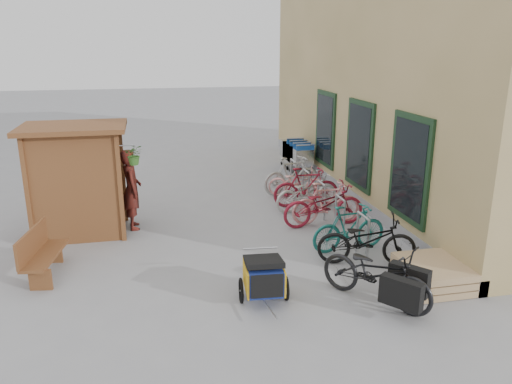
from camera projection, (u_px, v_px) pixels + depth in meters
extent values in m
plane|color=gray|center=(247.00, 267.00, 9.38)|extent=(80.00, 80.00, 0.00)
cube|color=tan|center=(443.00, 63.00, 13.91)|extent=(6.00, 13.00, 7.00)
cube|color=gray|center=(339.00, 185.00, 14.28)|extent=(0.18, 13.00, 0.30)
cube|color=black|center=(410.00, 169.00, 10.09)|extent=(0.06, 1.50, 2.20)
cube|color=black|center=(408.00, 169.00, 10.09)|extent=(0.02, 1.25, 1.95)
cube|color=black|center=(360.00, 145.00, 12.43)|extent=(0.06, 1.50, 2.20)
cube|color=black|center=(358.00, 145.00, 12.43)|extent=(0.02, 1.25, 1.95)
cube|color=black|center=(325.00, 129.00, 14.77)|extent=(0.06, 1.50, 2.20)
cube|color=black|center=(324.00, 129.00, 14.77)|extent=(0.02, 1.25, 1.95)
cube|color=brown|center=(27.00, 194.00, 9.95)|extent=(0.09, 0.09, 2.30)
cube|color=brown|center=(120.00, 189.00, 10.32)|extent=(0.09, 0.09, 2.30)
cube|color=brown|center=(40.00, 177.00, 11.17)|extent=(0.09, 0.09, 2.30)
cube|color=brown|center=(123.00, 173.00, 11.53)|extent=(0.09, 0.09, 2.30)
cube|color=brown|center=(36.00, 185.00, 10.57)|extent=(0.05, 1.30, 2.30)
cube|color=brown|center=(75.00, 191.00, 10.16)|extent=(1.80, 0.05, 2.30)
cube|color=brown|center=(82.00, 176.00, 11.32)|extent=(1.80, 0.05, 2.30)
cube|color=brown|center=(73.00, 127.00, 10.40)|extent=(2.15, 1.65, 0.10)
cube|color=brown|center=(70.00, 194.00, 10.77)|extent=(1.30, 1.15, 0.04)
cube|color=brown|center=(67.00, 167.00, 10.60)|extent=(1.30, 1.15, 0.04)
cylinder|color=#A5A8AD|center=(126.00, 145.00, 10.09)|extent=(0.36, 0.02, 0.02)
imported|color=#316021|center=(134.00, 155.00, 10.18)|extent=(0.38, 0.33, 0.42)
cylinder|color=#A5A8AD|center=(368.00, 241.00, 9.49)|extent=(0.05, 0.05, 0.84)
cylinder|color=#A5A8AD|center=(357.00, 232.00, 9.96)|extent=(0.05, 0.05, 0.84)
cylinder|color=#A5A8AD|center=(364.00, 216.00, 9.60)|extent=(0.05, 0.50, 0.05)
cylinder|color=#A5A8AD|center=(344.00, 220.00, 10.61)|extent=(0.05, 0.05, 0.84)
cylinder|color=#A5A8AD|center=(335.00, 213.00, 11.08)|extent=(0.05, 0.05, 0.84)
cylinder|color=#A5A8AD|center=(341.00, 198.00, 10.73)|extent=(0.05, 0.50, 0.05)
cylinder|color=#A5A8AD|center=(325.00, 203.00, 11.74)|extent=(0.05, 0.05, 0.84)
cylinder|color=#A5A8AD|center=(318.00, 197.00, 12.21)|extent=(0.05, 0.05, 0.84)
cylinder|color=#A5A8AD|center=(322.00, 183.00, 11.85)|extent=(0.05, 0.50, 0.05)
cylinder|color=#A5A8AD|center=(309.00, 189.00, 12.86)|extent=(0.05, 0.05, 0.84)
cylinder|color=#A5A8AD|center=(303.00, 184.00, 13.33)|extent=(0.05, 0.05, 0.84)
cylinder|color=#A5A8AD|center=(306.00, 171.00, 12.98)|extent=(0.05, 0.50, 0.05)
cylinder|color=#A5A8AD|center=(296.00, 178.00, 13.99)|extent=(0.05, 0.05, 0.84)
cylinder|color=#A5A8AD|center=(291.00, 173.00, 14.45)|extent=(0.05, 0.05, 0.84)
cylinder|color=#A5A8AD|center=(293.00, 161.00, 14.10)|extent=(0.05, 0.50, 0.05)
cube|color=tan|center=(432.00, 281.00, 8.66)|extent=(1.00, 1.20, 0.12)
cube|color=tan|center=(433.00, 274.00, 8.62)|extent=(1.00, 1.20, 0.12)
cube|color=tan|center=(433.00, 266.00, 8.58)|extent=(1.00, 1.20, 0.12)
cube|color=brown|center=(45.00, 255.00, 8.92)|extent=(0.64, 1.47, 0.06)
cube|color=brown|center=(32.00, 242.00, 8.80)|extent=(0.26, 1.41, 0.47)
cube|color=brown|center=(41.00, 280.00, 8.45)|extent=(0.38, 0.11, 0.38)
cube|color=brown|center=(52.00, 253.00, 9.51)|extent=(0.38, 0.11, 0.38)
cube|color=silver|center=(301.00, 156.00, 15.75)|extent=(0.57, 0.88, 0.54)
cube|color=#184CA1|center=(305.00, 147.00, 15.23)|extent=(0.57, 0.04, 0.19)
cylinder|color=silver|center=(306.00, 145.00, 15.18)|extent=(0.60, 0.04, 0.04)
cylinder|color=black|center=(297.00, 176.00, 15.53)|extent=(0.04, 0.12, 0.12)
cube|color=silver|center=(297.00, 153.00, 16.09)|extent=(0.57, 0.88, 0.54)
cube|color=#184CA1|center=(302.00, 145.00, 15.57)|extent=(0.57, 0.04, 0.19)
cylinder|color=silver|center=(302.00, 143.00, 15.52)|extent=(0.60, 0.04, 0.04)
cylinder|color=black|center=(293.00, 173.00, 15.87)|extent=(0.04, 0.12, 0.12)
cube|color=silver|center=(294.00, 151.00, 16.43)|extent=(0.57, 0.88, 0.54)
cube|color=#184CA1|center=(298.00, 143.00, 15.91)|extent=(0.57, 0.04, 0.19)
cylinder|color=silver|center=(299.00, 141.00, 15.86)|extent=(0.60, 0.04, 0.04)
cylinder|color=black|center=(290.00, 171.00, 16.21)|extent=(0.04, 0.12, 0.12)
cube|color=silver|center=(291.00, 149.00, 16.77)|extent=(0.57, 0.88, 0.54)
cube|color=#184CA1|center=(295.00, 141.00, 16.25)|extent=(0.57, 0.04, 0.19)
cylinder|color=silver|center=(296.00, 139.00, 16.20)|extent=(0.60, 0.04, 0.04)
cylinder|color=black|center=(287.00, 168.00, 16.55)|extent=(0.04, 0.12, 0.12)
cube|color=navy|center=(264.00, 277.00, 8.05)|extent=(0.60, 0.76, 0.42)
cube|color=gold|center=(246.00, 278.00, 8.01)|extent=(0.09, 0.72, 0.42)
cube|color=gold|center=(281.00, 276.00, 8.08)|extent=(0.09, 0.72, 0.42)
cube|color=black|center=(267.00, 286.00, 7.68)|extent=(0.51, 0.07, 0.39)
cube|color=black|center=(263.00, 261.00, 8.02)|extent=(0.65, 0.74, 0.21)
torus|color=black|center=(241.00, 291.00, 8.06)|extent=(0.08, 0.42, 0.42)
torus|color=black|center=(286.00, 288.00, 8.16)|extent=(0.08, 0.42, 0.42)
cylinder|color=#B7B7BC|center=(270.00, 308.00, 7.53)|extent=(0.08, 0.62, 0.03)
cylinder|color=#B7B7BC|center=(260.00, 248.00, 8.33)|extent=(0.58, 0.07, 0.03)
imported|color=black|center=(376.00, 273.00, 7.97)|extent=(1.70, 1.94, 1.01)
cube|color=black|center=(401.00, 293.00, 7.46)|extent=(0.54, 0.63, 0.45)
cube|color=black|center=(409.00, 279.00, 7.88)|extent=(0.54, 0.63, 0.45)
cube|color=#E95715|center=(405.00, 283.00, 7.66)|extent=(0.20, 0.22, 0.12)
imported|color=maroon|center=(132.00, 189.00, 11.11)|extent=(0.51, 0.71, 1.82)
imported|color=black|center=(367.00, 240.00, 9.36)|extent=(1.95, 1.10, 0.97)
imported|color=#1A6A62|center=(349.00, 228.00, 9.99)|extent=(1.64, 0.63, 0.96)
imported|color=maroon|center=(324.00, 205.00, 11.35)|extent=(1.94, 0.74, 1.01)
imported|color=pink|center=(326.00, 203.00, 11.50)|extent=(1.67, 0.51, 1.00)
imported|color=#B8B8B3|center=(307.00, 192.00, 12.45)|extent=(1.86, 1.04, 0.92)
imported|color=maroon|center=(306.00, 187.00, 12.72)|extent=(1.72, 0.54, 1.03)
imported|color=pink|center=(296.00, 182.00, 13.60)|extent=(1.62, 0.96, 0.81)
imported|color=#B8B8B3|center=(291.00, 175.00, 13.89)|extent=(1.80, 0.95, 1.04)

